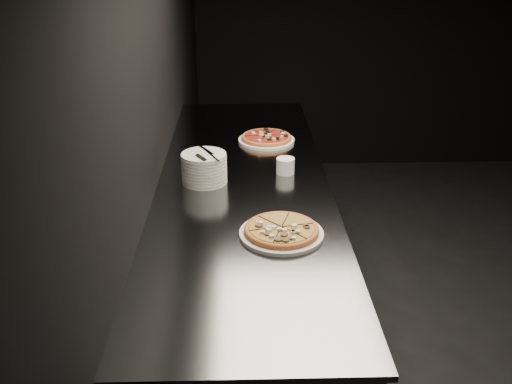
{
  "coord_description": "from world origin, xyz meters",
  "views": [
    {
      "loc": [
        -2.14,
        -2.29,
        1.91
      ],
      "look_at": [
        -2.08,
        -0.2,
        0.95
      ],
      "focal_mm": 40.0,
      "sensor_mm": 36.0,
      "label": 1
    }
  ],
  "objects_px": {
    "counter": "(244,270)",
    "ramekin": "(285,165)",
    "pizza_tomato": "(266,138)",
    "pizza_mushroom": "(281,231)",
    "plate_stack": "(204,168)",
    "cutlery": "(205,154)"
  },
  "relations": [
    {
      "from": "counter",
      "to": "cutlery",
      "type": "relative_size",
      "value": 12.13
    },
    {
      "from": "cutlery",
      "to": "pizza_mushroom",
      "type": "bearing_deg",
      "value": -88.77
    },
    {
      "from": "pizza_tomato",
      "to": "plate_stack",
      "type": "distance_m",
      "value": 0.59
    },
    {
      "from": "cutlery",
      "to": "plate_stack",
      "type": "bearing_deg",
      "value": 87.29
    },
    {
      "from": "pizza_mushroom",
      "to": "plate_stack",
      "type": "relative_size",
      "value": 1.65
    },
    {
      "from": "pizza_tomato",
      "to": "ramekin",
      "type": "bearing_deg",
      "value": -81.28
    },
    {
      "from": "counter",
      "to": "cutlery",
      "type": "height_order",
      "value": "cutlery"
    },
    {
      "from": "pizza_mushroom",
      "to": "cutlery",
      "type": "distance_m",
      "value": 0.57
    },
    {
      "from": "pizza_mushroom",
      "to": "ramekin",
      "type": "distance_m",
      "value": 0.58
    },
    {
      "from": "pizza_tomato",
      "to": "cutlery",
      "type": "relative_size",
      "value": 1.45
    },
    {
      "from": "pizza_tomato",
      "to": "ramekin",
      "type": "relative_size",
      "value": 3.57
    },
    {
      "from": "counter",
      "to": "ramekin",
      "type": "height_order",
      "value": "ramekin"
    },
    {
      "from": "pizza_mushroom",
      "to": "counter",
      "type": "bearing_deg",
      "value": 104.75
    },
    {
      "from": "cutlery",
      "to": "ramekin",
      "type": "height_order",
      "value": "cutlery"
    },
    {
      "from": "counter",
      "to": "ramekin",
      "type": "distance_m",
      "value": 0.54
    },
    {
      "from": "counter",
      "to": "plate_stack",
      "type": "bearing_deg",
      "value": -176.22
    },
    {
      "from": "plate_stack",
      "to": "cutlery",
      "type": "height_order",
      "value": "cutlery"
    },
    {
      "from": "pizza_mushroom",
      "to": "pizza_tomato",
      "type": "height_order",
      "value": "pizza_mushroom"
    },
    {
      "from": "ramekin",
      "to": "counter",
      "type": "bearing_deg",
      "value": -158.36
    },
    {
      "from": "cutlery",
      "to": "pizza_tomato",
      "type": "bearing_deg",
      "value": 31.47
    },
    {
      "from": "counter",
      "to": "pizza_tomato",
      "type": "distance_m",
      "value": 0.7
    },
    {
      "from": "plate_stack",
      "to": "ramekin",
      "type": "xyz_separation_m",
      "value": [
        0.36,
        0.09,
        -0.03
      ]
    }
  ]
}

